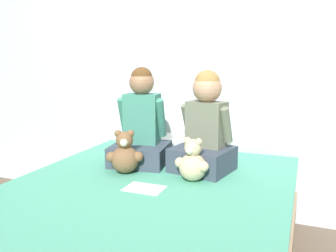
% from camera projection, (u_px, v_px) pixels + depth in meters
% --- Properties ---
extents(wall_behind_bed, '(8.00, 0.06, 2.50)m').
position_uv_depth(wall_behind_bed, '(200.00, 55.00, 2.75)').
color(wall_behind_bed, silver).
rests_on(wall_behind_bed, ground_plane).
extents(bed, '(1.55, 1.98, 0.52)m').
position_uv_depth(bed, '(142.00, 235.00, 1.96)').
color(bed, '#997F60').
rests_on(bed, ground_plane).
extents(child_on_left, '(0.40, 0.40, 0.64)m').
position_uv_depth(child_on_left, '(141.00, 127.00, 2.37)').
color(child_on_left, '#384251').
rests_on(child_on_left, bed).
extents(child_on_right, '(0.40, 0.38, 0.63)m').
position_uv_depth(child_on_right, '(205.00, 129.00, 2.21)').
color(child_on_right, '#384251').
rests_on(child_on_right, bed).
extents(teddy_bear_held_by_left_child, '(0.21, 0.17, 0.27)m').
position_uv_depth(teddy_bear_held_by_left_child, '(125.00, 155.00, 2.17)').
color(teddy_bear_held_by_left_child, brown).
rests_on(teddy_bear_held_by_left_child, bed).
extents(teddy_bear_held_by_right_child, '(0.21, 0.16, 0.25)m').
position_uv_depth(teddy_bear_held_by_right_child, '(193.00, 163.00, 2.03)').
color(teddy_bear_held_by_right_child, '#D1B78E').
rests_on(teddy_bear_held_by_right_child, bed).
extents(pillow_at_headboard, '(0.57, 0.28, 0.11)m').
position_uv_depth(pillow_at_headboard, '(189.00, 146.00, 2.65)').
color(pillow_at_headboard, silver).
rests_on(pillow_at_headboard, bed).
extents(sign_card, '(0.21, 0.15, 0.00)m').
position_uv_depth(sign_card, '(145.00, 188.00, 1.92)').
color(sign_card, white).
rests_on(sign_card, bed).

